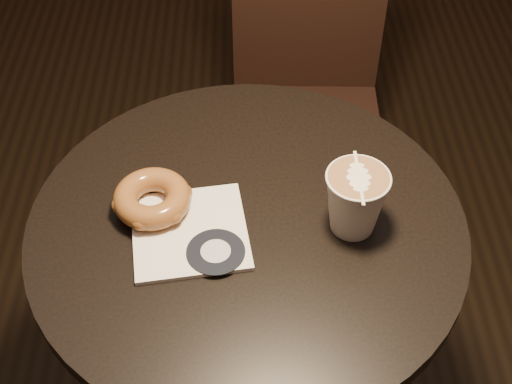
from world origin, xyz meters
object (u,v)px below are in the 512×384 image
at_px(chair, 307,75).
at_px(pastry_bag, 190,232).
at_px(doughnut, 152,198).
at_px(latte_cup, 355,202).
at_px(cafe_table, 248,294).

bearing_deg(chair, pastry_bag, -107.29).
xyz_separation_m(chair, pastry_bag, (-0.24, -0.70, 0.23)).
xyz_separation_m(doughnut, latte_cup, (0.32, -0.04, 0.03)).
height_order(cafe_table, latte_cup, latte_cup).
height_order(cafe_table, doughnut, doughnut).
bearing_deg(pastry_bag, latte_cup, -5.39).
bearing_deg(latte_cup, doughnut, 173.16).
bearing_deg(cafe_table, doughnut, 170.20).
distance_m(chair, pastry_bag, 0.78).
distance_m(cafe_table, doughnut, 0.27).
height_order(chair, doughnut, chair).
height_order(doughnut, latte_cup, latte_cup).
bearing_deg(pastry_bag, chair, 62.75).
bearing_deg(latte_cup, pastry_bag, -177.29).
distance_m(pastry_bag, doughnut, 0.08).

